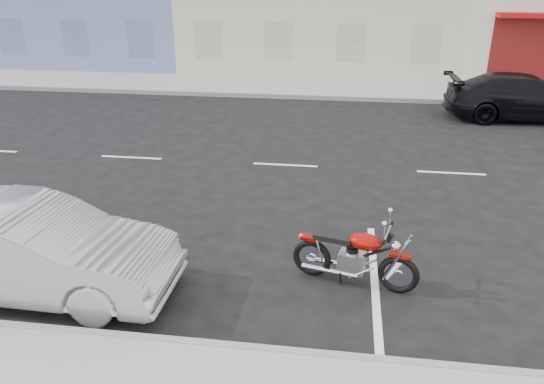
{
  "coord_description": "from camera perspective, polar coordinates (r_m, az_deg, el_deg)",
  "views": [
    {
      "loc": [
        -0.62,
        -12.29,
        4.61
      ],
      "look_at": [
        -1.84,
        -3.56,
        0.8
      ],
      "focal_mm": 35.0,
      "sensor_mm": 36.0,
      "label": 1
    }
  ],
  "objects": [
    {
      "name": "ground",
      "position": [
        13.14,
        10.15,
        2.45
      ],
      "size": [
        120.0,
        120.0,
        0.0
      ],
      "primitive_type": "plane",
      "color": "black",
      "rests_on": "ground"
    },
    {
      "name": "car_far",
      "position": [
        18.87,
        25.52,
        9.2
      ],
      "size": [
        4.97,
        2.2,
        1.42
      ],
      "primitive_type": "imported",
      "rotation": [
        0.0,
        0.0,
        1.61
      ],
      "color": "black",
      "rests_on": "ground"
    },
    {
      "name": "sedan_silver",
      "position": [
        8.65,
        -24.41,
        -5.72
      ],
      "size": [
        4.33,
        1.59,
        1.42
      ],
      "primitive_type": "imported",
      "rotation": [
        0.0,
        0.0,
        1.55
      ],
      "color": "#9FA1A6",
      "rests_on": "ground"
    },
    {
      "name": "curb_far",
      "position": [
        20.29,
        -4.81,
        10.39
      ],
      "size": [
        80.0,
        0.12,
        0.16
      ],
      "primitive_type": "cube",
      "color": "gray",
      "rests_on": "ground"
    },
    {
      "name": "motorcycle",
      "position": [
        8.2,
        13.71,
        -7.82
      ],
      "size": [
        1.96,
        0.78,
        1.0
      ],
      "rotation": [
        0.0,
        0.0,
        -0.24
      ],
      "color": "black",
      "rests_on": "ground"
    },
    {
      "name": "sidewalk_far",
      "position": [
        21.91,
        -3.84,
        11.38
      ],
      "size": [
        80.0,
        3.4,
        0.15
      ],
      "primitive_type": "cube",
      "color": "gray",
      "rests_on": "ground"
    },
    {
      "name": "curb_near",
      "position": [
        8.22,
        -26.74,
        -12.94
      ],
      "size": [
        80.0,
        0.12,
        0.16
      ],
      "primitive_type": "cube",
      "color": "gray",
      "rests_on": "ground"
    }
  ]
}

